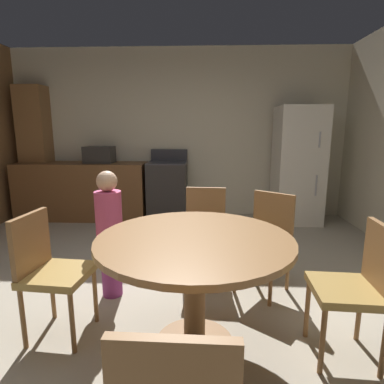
% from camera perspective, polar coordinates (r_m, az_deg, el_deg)
% --- Properties ---
extents(ground_plane, '(14.00, 14.00, 0.00)m').
position_cam_1_polar(ground_plane, '(2.67, -7.85, -20.78)').
color(ground_plane, '#A89E89').
extents(wall_back, '(5.69, 0.12, 2.70)m').
position_cam_1_polar(wall_back, '(5.28, -2.43, 10.59)').
color(wall_back, beige).
rests_on(wall_back, ground).
extents(kitchen_counter, '(2.04, 0.60, 0.90)m').
position_cam_1_polar(kitchen_counter, '(5.33, -19.26, 0.23)').
color(kitchen_counter, brown).
rests_on(kitchen_counter, ground).
extents(pantry_column, '(0.44, 0.36, 2.10)m').
position_cam_1_polar(pantry_column, '(5.76, -26.49, 6.49)').
color(pantry_column, olive).
rests_on(pantry_column, ground).
extents(oven_range, '(0.60, 0.60, 1.10)m').
position_cam_1_polar(oven_range, '(4.99, -4.45, 0.32)').
color(oven_range, '#2D2B28').
rests_on(oven_range, ground).
extents(refrigerator, '(0.68, 0.68, 1.76)m').
position_cam_1_polar(refrigerator, '(5.05, 18.75, 4.62)').
color(refrigerator, silver).
rests_on(refrigerator, ground).
extents(microwave, '(0.44, 0.32, 0.26)m').
position_cam_1_polar(microwave, '(5.15, -16.55, 6.55)').
color(microwave, '#2D2B28').
rests_on(microwave, kitchen_counter).
extents(dining_table, '(1.23, 1.23, 0.76)m').
position_cam_1_polar(dining_table, '(2.02, 0.48, -12.36)').
color(dining_table, olive).
rests_on(dining_table, ground).
extents(chair_northeast, '(0.56, 0.56, 0.87)m').
position_cam_1_polar(chair_northeast, '(2.85, 13.46, -7.75)').
color(chair_northeast, olive).
rests_on(chair_northeast, ground).
extents(chair_east, '(0.42, 0.42, 0.87)m').
position_cam_1_polar(chair_east, '(2.22, 28.07, -14.48)').
color(chair_east, olive).
rests_on(chair_east, ground).
extents(chair_north, '(0.43, 0.43, 0.87)m').
position_cam_1_polar(chair_north, '(2.99, 2.37, -6.52)').
color(chair_north, olive).
rests_on(chair_north, ground).
extents(chair_west, '(0.43, 0.43, 0.87)m').
position_cam_1_polar(chair_west, '(2.39, -24.69, -12.32)').
color(chair_west, olive).
rests_on(chair_west, ground).
extents(person_child, '(0.31, 0.31, 1.09)m').
position_cam_1_polar(person_child, '(2.73, -14.82, -6.93)').
color(person_child, '#8C337A').
rests_on(person_child, ground).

